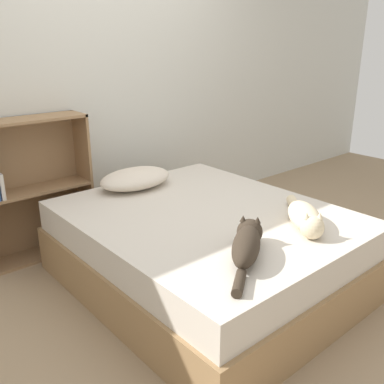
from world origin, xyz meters
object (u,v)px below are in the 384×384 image
object	(u,v)px
cat_dark	(247,243)
bookshelf	(28,188)
cat_light	(305,217)
bed	(206,248)
pillow	(135,178)

from	to	relation	value
cat_dark	bookshelf	size ratio (longest dim) A/B	0.50
cat_light	cat_dark	world-z (taller)	cat_dark
bed	bookshelf	size ratio (longest dim) A/B	1.76
bed	cat_light	world-z (taller)	cat_light
bed	pillow	bearing A→B (deg)	95.44
cat_dark	bookshelf	world-z (taller)	bookshelf
pillow	bookshelf	distance (m)	0.78
bookshelf	cat_dark	bearing A→B (deg)	-74.86
pillow	cat_light	size ratio (longest dim) A/B	1.10
bed	cat_light	bearing A→B (deg)	-62.65
cat_light	cat_dark	size ratio (longest dim) A/B	0.97
cat_light	cat_dark	distance (m)	0.52
cat_dark	pillow	bearing A→B (deg)	45.91
bed	cat_light	distance (m)	0.69
bed	cat_light	size ratio (longest dim) A/B	3.62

